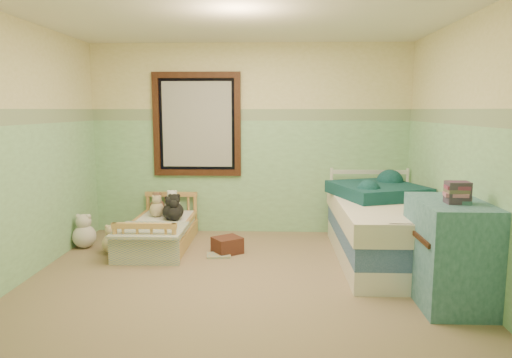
{
  "coord_description": "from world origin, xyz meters",
  "views": [
    {
      "loc": [
        0.32,
        -4.44,
        1.64
      ],
      "look_at": [
        0.14,
        0.35,
        0.93
      ],
      "focal_mm": 33.03,
      "sensor_mm": 36.0,
      "label": 1
    }
  ],
  "objects_px": {
    "dresser": "(449,252)",
    "floor_book": "(219,255)",
    "toddler_bed_frame": "(160,239)",
    "twin_bed_frame": "(386,251)",
    "red_pillow": "(227,245)",
    "plush_floor_cream": "(84,236)",
    "plush_floor_tan": "(112,244)"
  },
  "relations": [
    {
      "from": "dresser",
      "to": "floor_book",
      "type": "xyz_separation_m",
      "value": [
        -2.11,
        1.19,
        -0.43
      ]
    },
    {
      "from": "toddler_bed_frame",
      "to": "twin_bed_frame",
      "type": "height_order",
      "value": "twin_bed_frame"
    },
    {
      "from": "twin_bed_frame",
      "to": "red_pillow",
      "type": "relative_size",
      "value": 6.9
    },
    {
      "from": "floor_book",
      "to": "twin_bed_frame",
      "type": "bearing_deg",
      "value": -10.31
    },
    {
      "from": "plush_floor_cream",
      "to": "plush_floor_tan",
      "type": "bearing_deg",
      "value": -27.67
    },
    {
      "from": "twin_bed_frame",
      "to": "dresser",
      "type": "xyz_separation_m",
      "value": [
        0.26,
        -1.11,
        0.33
      ]
    },
    {
      "from": "plush_floor_tan",
      "to": "twin_bed_frame",
      "type": "xyz_separation_m",
      "value": [
        3.09,
        -0.14,
        -0.0
      ]
    },
    {
      "from": "twin_bed_frame",
      "to": "red_pillow",
      "type": "distance_m",
      "value": 1.78
    },
    {
      "from": "plush_floor_cream",
      "to": "plush_floor_tan",
      "type": "relative_size",
      "value": 1.22
    },
    {
      "from": "plush_floor_tan",
      "to": "twin_bed_frame",
      "type": "bearing_deg",
      "value": -2.59
    },
    {
      "from": "twin_bed_frame",
      "to": "red_pillow",
      "type": "xyz_separation_m",
      "value": [
        -1.76,
        0.2,
        -0.02
      ]
    },
    {
      "from": "red_pillow",
      "to": "floor_book",
      "type": "xyz_separation_m",
      "value": [
        -0.09,
        -0.12,
        -0.08
      ]
    },
    {
      "from": "plush_floor_tan",
      "to": "dresser",
      "type": "xyz_separation_m",
      "value": [
        3.35,
        -1.25,
        0.33
      ]
    },
    {
      "from": "twin_bed_frame",
      "to": "plush_floor_tan",
      "type": "bearing_deg",
      "value": 177.41
    },
    {
      "from": "toddler_bed_frame",
      "to": "floor_book",
      "type": "bearing_deg",
      "value": -26.34
    },
    {
      "from": "plush_floor_cream",
      "to": "dresser",
      "type": "relative_size",
      "value": 0.31
    },
    {
      "from": "plush_floor_tan",
      "to": "dresser",
      "type": "relative_size",
      "value": 0.26
    },
    {
      "from": "floor_book",
      "to": "dresser",
      "type": "bearing_deg",
      "value": -37.32
    },
    {
      "from": "plush_floor_cream",
      "to": "dresser",
      "type": "distance_m",
      "value": 4.05
    },
    {
      "from": "plush_floor_tan",
      "to": "dresser",
      "type": "bearing_deg",
      "value": -20.49
    },
    {
      "from": "plush_floor_cream",
      "to": "dresser",
      "type": "height_order",
      "value": "dresser"
    },
    {
      "from": "plush_floor_tan",
      "to": "twin_bed_frame",
      "type": "height_order",
      "value": "plush_floor_tan"
    },
    {
      "from": "plush_floor_tan",
      "to": "red_pillow",
      "type": "bearing_deg",
      "value": 2.66
    },
    {
      "from": "dresser",
      "to": "toddler_bed_frame",
      "type": "bearing_deg",
      "value": 151.4
    },
    {
      "from": "plush_floor_cream",
      "to": "red_pillow",
      "type": "xyz_separation_m",
      "value": [
        1.74,
        -0.15,
        -0.05
      ]
    },
    {
      "from": "dresser",
      "to": "plush_floor_tan",
      "type": "bearing_deg",
      "value": 159.51
    },
    {
      "from": "dresser",
      "to": "red_pillow",
      "type": "distance_m",
      "value": 2.44
    },
    {
      "from": "red_pillow",
      "to": "floor_book",
      "type": "distance_m",
      "value": 0.17
    },
    {
      "from": "toddler_bed_frame",
      "to": "twin_bed_frame",
      "type": "relative_size",
      "value": 0.68
    },
    {
      "from": "twin_bed_frame",
      "to": "dresser",
      "type": "bearing_deg",
      "value": -76.69
    },
    {
      "from": "plush_floor_cream",
      "to": "floor_book",
      "type": "bearing_deg",
      "value": -9.54
    },
    {
      "from": "plush_floor_tan",
      "to": "dresser",
      "type": "distance_m",
      "value": 3.6
    }
  ]
}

